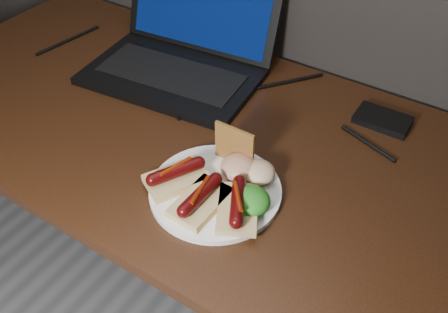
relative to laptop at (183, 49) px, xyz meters
name	(u,v)px	position (x,y,z in m)	size (l,w,h in m)	color
desk	(182,150)	(0.12, -0.18, -0.14)	(1.40, 0.70, 0.75)	#361B0D
laptop	(183,49)	(0.00, 0.00, 0.00)	(0.44, 0.38, 0.25)	black
hard_drive	(383,120)	(0.50, 0.06, -0.05)	(0.12, 0.07, 0.02)	black
desk_cables	(210,83)	(0.10, -0.03, -0.05)	(0.93, 0.34, 0.01)	black
plate	(215,191)	(0.31, -0.32, -0.05)	(0.25, 0.25, 0.01)	white
bread_sausage_left	(176,176)	(0.24, -0.34, -0.02)	(0.12, 0.13, 0.04)	#E2C585
bread_sausage_center	(200,199)	(0.31, -0.37, -0.02)	(0.07, 0.12, 0.04)	#E2C585
bread_sausage_right	(238,205)	(0.37, -0.35, -0.02)	(0.12, 0.13, 0.04)	#E2C585
crispbread	(234,146)	(0.30, -0.24, 0.00)	(0.09, 0.01, 0.09)	#A86E2E
salad_greens	(251,200)	(0.39, -0.32, -0.02)	(0.07, 0.07, 0.04)	#1F5E12
salsa_mound	(239,167)	(0.32, -0.26, -0.02)	(0.07, 0.07, 0.04)	maroon
coleslaw_mound	(258,172)	(0.36, -0.25, -0.02)	(0.06, 0.06, 0.04)	beige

